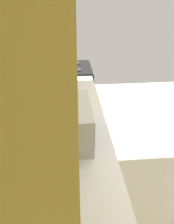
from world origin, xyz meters
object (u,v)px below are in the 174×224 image
kettle (72,99)px  microwave (67,122)px  oven_range (69,96)px  bowl (71,88)px

kettle → microwave: bearing=173.8°
oven_range → microwave: 1.73m
oven_range → microwave: bearing=178.7°
microwave → bowl: microwave is taller
microwave → kettle: (0.54, -0.06, -0.07)m
bowl → kettle: kettle is taller
bowl → kettle: bearing=180.0°
oven_range → kettle: 1.21m
oven_range → kettle: bearing=-178.9°
oven_range → kettle: size_ratio=4.93×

